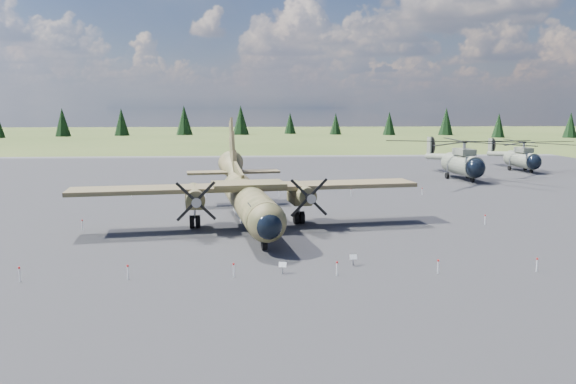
{
  "coord_description": "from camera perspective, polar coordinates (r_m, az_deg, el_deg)",
  "views": [
    {
      "loc": [
        -2.82,
        -44.88,
        9.67
      ],
      "look_at": [
        0.11,
        2.0,
        2.63
      ],
      "focal_mm": 35.0,
      "sensor_mm": 36.0,
      "label": 1
    }
  ],
  "objects": [
    {
      "name": "ground",
      "position": [
        45.99,
        0.02,
        -3.62
      ],
      "size": [
        500.0,
        500.0,
        0.0
      ],
      "primitive_type": "plane",
      "color": "#55632C",
      "rests_on": "ground"
    },
    {
      "name": "helicopter_near",
      "position": [
        79.73,
        17.29,
        3.9
      ],
      "size": [
        22.08,
        25.31,
        5.33
      ],
      "rotation": [
        0.0,
        0.0,
        0.05
      ],
      "color": "gray",
      "rests_on": "ground"
    },
    {
      "name": "treeline",
      "position": [
        40.93,
        -1.78,
        1.6
      ],
      "size": [
        333.55,
        344.53,
        11.0
      ],
      "color": "black",
      "rests_on": "ground"
    },
    {
      "name": "barrier_fence",
      "position": [
        45.79,
        -0.55,
        -3.02
      ],
      "size": [
        33.12,
        29.62,
        0.85
      ],
      "color": "white",
      "rests_on": "ground"
    },
    {
      "name": "info_placard_right",
      "position": [
        35.19,
        6.65,
        -6.69
      ],
      "size": [
        0.46,
        0.22,
        0.71
      ],
      "rotation": [
        0.0,
        0.0,
        0.06
      ],
      "color": "gray",
      "rests_on": "ground"
    },
    {
      "name": "apron",
      "position": [
        55.79,
        -0.62,
        -1.46
      ],
      "size": [
        120.0,
        120.0,
        0.04
      ],
      "primitive_type": "cube",
      "color": "#59585D",
      "rests_on": "ground"
    },
    {
      "name": "helicopter_mid",
      "position": [
        93.74,
        22.68,
        3.96
      ],
      "size": [
        18.88,
        21.83,
        4.62
      ],
      "rotation": [
        0.0,
        0.0,
        0.04
      ],
      "color": "gray",
      "rests_on": "ground"
    },
    {
      "name": "transport_plane",
      "position": [
        46.75,
        -4.21,
        -0.12
      ],
      "size": [
        28.15,
        25.39,
        9.26
      ],
      "rotation": [
        0.0,
        0.0,
        0.14
      ],
      "color": "#3C3F22",
      "rests_on": "ground"
    },
    {
      "name": "info_placard_left",
      "position": [
        33.28,
        -0.55,
        -7.52
      ],
      "size": [
        0.48,
        0.29,
        0.71
      ],
      "rotation": [
        0.0,
        0.0,
        -0.23
      ],
      "color": "gray",
      "rests_on": "ground"
    }
  ]
}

